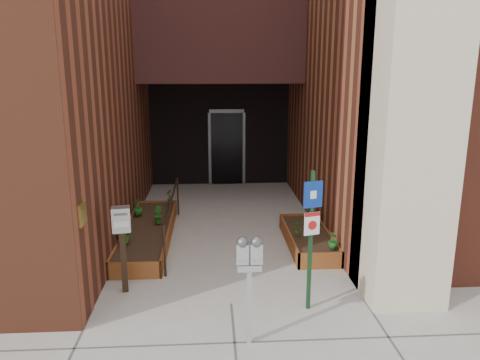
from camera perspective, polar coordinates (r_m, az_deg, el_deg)
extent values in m
plane|color=#9E9991|center=(7.14, -1.10, -14.87)|extent=(80.00, 80.00, 0.00)
cube|color=brown|center=(14.88, 22.59, 18.89)|extent=(8.00, 13.70, 10.00)
cube|color=beige|center=(7.15, 19.65, 3.13)|extent=(1.10, 1.20, 4.40)
cube|color=black|center=(12.27, -2.47, 16.49)|extent=(4.20, 2.00, 2.00)
cube|color=black|center=(13.80, -2.49, 5.78)|extent=(4.00, 0.30, 3.00)
cube|color=black|center=(13.69, -1.61, 3.82)|extent=(0.90, 0.06, 2.10)
cube|color=#B79338|center=(6.59, -18.69, -3.94)|extent=(0.04, 0.30, 0.30)
cube|color=brown|center=(8.00, -12.78, -10.74)|extent=(0.90, 0.04, 0.30)
cube|color=brown|center=(11.30, -10.00, -3.25)|extent=(0.90, 0.04, 0.30)
cube|color=brown|center=(9.69, -13.68, -6.35)|extent=(0.04, 3.60, 0.30)
cube|color=brown|center=(9.58, -8.58, -6.35)|extent=(0.04, 3.60, 0.30)
cube|color=black|center=(9.63, -11.14, -6.47)|extent=(0.82, 3.52, 0.26)
cube|color=brown|center=(8.28, 9.83, -9.70)|extent=(0.80, 0.04, 0.30)
cube|color=brown|center=(10.25, 7.08, -4.92)|extent=(0.80, 0.04, 0.30)
cube|color=brown|center=(9.19, 5.96, -7.15)|extent=(0.04, 2.20, 0.30)
cube|color=brown|center=(9.34, 10.60, -6.96)|extent=(0.04, 2.20, 0.30)
cube|color=black|center=(9.27, 8.30, -7.17)|extent=(0.72, 2.12, 0.26)
cylinder|color=black|center=(7.88, -9.17, -8.55)|extent=(0.04, 0.04, 0.90)
cylinder|color=black|center=(11.00, -7.58, -2.01)|extent=(0.04, 0.04, 0.90)
cylinder|color=black|center=(9.30, -8.33, -2.23)|extent=(0.04, 3.30, 0.04)
cube|color=#AEAEB1|center=(6.04, 1.12, -15.22)|extent=(0.06, 0.06, 0.99)
cube|color=#AEAEB1|center=(5.80, 1.15, -10.59)|extent=(0.30, 0.12, 0.08)
cube|color=#AEAEB1|center=(5.72, 0.31, -8.98)|extent=(0.15, 0.10, 0.26)
sphere|color=#59595B|center=(5.67, 0.31, -7.60)|extent=(0.15, 0.15, 0.15)
cube|color=white|center=(5.67, 0.34, -9.00)|extent=(0.09, 0.01, 0.05)
cube|color=#B21414|center=(5.70, 0.33, -9.74)|extent=(0.09, 0.01, 0.03)
cube|color=#AEAEB1|center=(5.73, 2.01, -8.95)|extent=(0.15, 0.10, 0.26)
sphere|color=#59595B|center=(5.68, 2.02, -7.56)|extent=(0.15, 0.15, 0.15)
cube|color=white|center=(5.68, 2.06, -8.96)|extent=(0.09, 0.01, 0.05)
cube|color=#B21414|center=(5.71, 2.05, -9.70)|extent=(0.09, 0.01, 0.03)
cube|color=#14391C|center=(6.67, 8.57, -7.48)|extent=(0.06, 0.06, 2.04)
cube|color=navy|center=(6.43, 8.91, -1.76)|extent=(0.27, 0.09, 0.37)
cube|color=white|center=(6.42, 8.93, -1.77)|extent=(0.09, 0.04, 0.11)
cube|color=white|center=(6.55, 8.77, -5.29)|extent=(0.23, 0.08, 0.33)
cube|color=#B21414|center=(6.50, 8.83, -4.18)|extent=(0.23, 0.07, 0.06)
cylinder|color=#B21414|center=(6.55, 8.81, -5.47)|extent=(0.13, 0.05, 0.13)
cube|color=black|center=(7.50, -13.98, -9.60)|extent=(0.10, 0.10, 1.00)
cube|color=#AEAEB0|center=(7.26, -14.29, -4.66)|extent=(0.30, 0.24, 0.38)
cube|color=#59595B|center=(7.13, -14.37, -4.09)|extent=(0.20, 0.04, 0.04)
cube|color=white|center=(7.18, -14.29, -5.27)|extent=(0.22, 0.04, 0.09)
imported|color=#2C5F1B|center=(8.74, -13.93, -6.17)|extent=(0.50, 0.50, 0.40)
imported|color=#1C5F1B|center=(9.67, -10.00, -4.16)|extent=(0.26, 0.26, 0.36)
imported|color=#215E1B|center=(10.26, -12.37, -3.19)|extent=(0.29, 0.29, 0.36)
imported|color=#235017|center=(11.01, -8.62, -1.95)|extent=(0.22, 0.22, 0.33)
imported|color=#1A5D1F|center=(8.40, 11.30, -7.23)|extent=(0.21, 0.21, 0.30)
imported|color=#28601B|center=(8.91, 7.07, -5.81)|extent=(0.18, 0.18, 0.30)
imported|color=#19581E|center=(9.61, 9.30, -4.36)|extent=(0.38, 0.38, 0.31)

